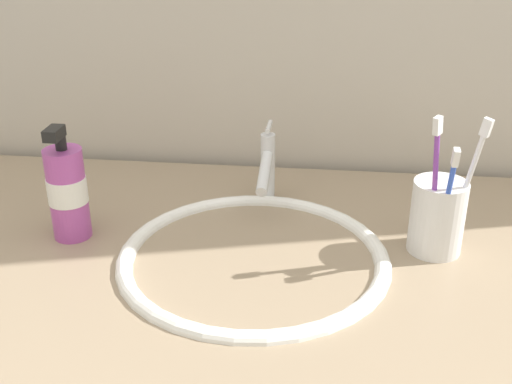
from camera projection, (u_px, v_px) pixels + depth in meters
name	position (u px, v px, depth m)	size (l,w,h in m)	color
tiled_wall_back	(260.00, 5.00, 1.10)	(2.40, 0.04, 2.40)	beige
sink_basin	(254.00, 278.00, 0.90)	(0.38, 0.38, 0.10)	white
faucet	(267.00, 167.00, 1.03)	(0.02, 0.14, 0.13)	silver
toothbrush_cup	(437.00, 217.00, 0.89)	(0.08, 0.08, 0.11)	white
toothbrush_blue	(448.00, 196.00, 0.84)	(0.01, 0.05, 0.17)	blue
toothbrush_white	(468.00, 179.00, 0.84)	(0.04, 0.03, 0.20)	white
toothbrush_purple	(435.00, 180.00, 0.84)	(0.03, 0.04, 0.21)	purple
soap_dispenser	(67.00, 191.00, 0.92)	(0.06, 0.06, 0.18)	#B24CA5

